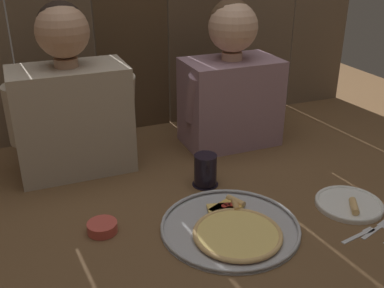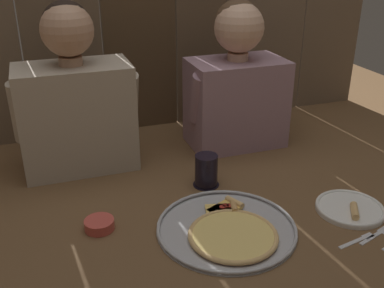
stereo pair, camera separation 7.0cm
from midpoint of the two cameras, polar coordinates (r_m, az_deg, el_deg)
name	(u,v)px [view 2 (the right image)]	position (r m, az deg, el deg)	size (l,w,h in m)	color
ground_plane	(199,209)	(1.45, 2.31, -8.14)	(3.20, 3.20, 0.00)	brown
pizza_tray	(229,229)	(1.34, 6.15, -10.66)	(0.41, 0.41, 0.03)	#B2B2B7
dinner_plate	(350,208)	(1.52, 20.54, -7.60)	(0.21, 0.21, 0.03)	white
drinking_glass	(206,171)	(1.55, 3.10, -3.39)	(0.09, 0.09, 0.11)	black
dipping_bowl	(99,224)	(1.37, -10.14, -9.89)	(0.09, 0.09, 0.03)	#CC4C42
table_fork	(358,240)	(1.40, 21.56, -11.18)	(0.13, 0.04, 0.01)	silver
table_knife	(377,234)	(1.45, 23.58, -10.36)	(0.15, 0.06, 0.01)	silver
diner_left	(75,99)	(1.65, -13.34, 5.55)	(0.43, 0.22, 0.60)	#B2A38E
diner_right	(237,82)	(1.81, 6.76, 7.69)	(0.41, 0.23, 0.58)	gray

